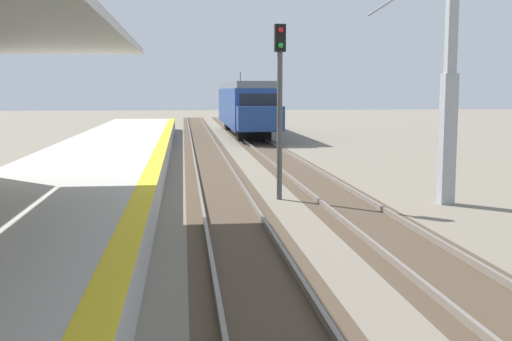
{
  "coord_description": "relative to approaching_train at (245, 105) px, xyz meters",
  "views": [
    {
      "loc": [
        0.68,
        0.73,
        3.26
      ],
      "look_at": [
        1.74,
        10.05,
        2.1
      ],
      "focal_mm": 45.24,
      "sensor_mm": 36.0,
      "label": 1
    }
  ],
  "objects": [
    {
      "name": "station_platform",
      "position": [
        -7.8,
        -32.72,
        -1.73
      ],
      "size": [
        5.0,
        80.0,
        0.91
      ],
      "color": "#B7B5AD",
      "rests_on": "ground"
    },
    {
      "name": "track_pair_nearest_platform",
      "position": [
        -3.4,
        -28.72,
        -2.13
      ],
      "size": [
        2.34,
        120.0,
        0.16
      ],
      "color": "#4C3D2D",
      "rests_on": "ground"
    },
    {
      "name": "track_pair_middle",
      "position": [
        -0.0,
        -28.72,
        -2.13
      ],
      "size": [
        2.34,
        120.0,
        0.16
      ],
      "color": "#4C3D2D",
      "rests_on": "ground"
    },
    {
      "name": "approaching_train",
      "position": [
        0.0,
        0.0,
        0.0
      ],
      "size": [
        2.93,
        19.6,
        4.76
      ],
      "color": "navy",
      "rests_on": "ground"
    },
    {
      "name": "rail_signal_post",
      "position": [
        -1.76,
        -28.97,
        1.02
      ],
      "size": [
        0.32,
        0.34,
        5.2
      ],
      "color": "#4C4C4C",
      "rests_on": "ground"
    },
    {
      "name": "catenary_pylon_far_side",
      "position": [
        2.62,
        -30.26,
        1.43
      ],
      "size": [
        5.0,
        0.4,
        7.5
      ],
      "color": "#9EA3A8",
      "rests_on": "ground"
    }
  ]
}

